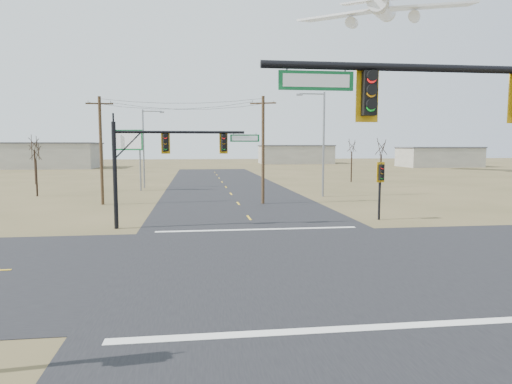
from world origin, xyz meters
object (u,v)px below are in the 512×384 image
Objects in this scene: streetlight_c at (145,144)px; bare_tree_c at (381,146)px; mast_arm_far at (168,151)px; utility_pole_far at (101,149)px; streetlight_a at (321,138)px; bare_tree_b at (34,143)px; pedestal_signal_ne at (381,177)px; bare_tree_a at (35,151)px; utility_pole_near at (263,148)px; highway_sign at (127,148)px; bare_tree_d at (352,145)px.

bare_tree_c is at bearing -1.47° from streetlight_c.
mast_arm_far is 0.95× the size of streetlight_c.
utility_pole_far is 0.89× the size of streetlight_a.
streetlight_a is at bearing -30.09° from bare_tree_b.
pedestal_signal_ne is 14.73m from streetlight_a.
bare_tree_a is (-7.76, 7.60, -0.23)m from utility_pole_far.
bare_tree_b is 44.00m from bare_tree_c.
utility_pole_near reaches higher than bare_tree_b.
bare_tree_b reaches higher than bare_tree_c.
highway_sign is at bearing 28.51° from bare_tree_a.
highway_sign is (0.44, 12.05, -0.01)m from utility_pole_far.
bare_tree_d is at bearing 54.81° from utility_pole_near.
bare_tree_c is at bearing 61.51° from pedestal_signal_ne.
mast_arm_far is 12.88m from utility_pole_near.
pedestal_signal_ne is 47.02m from bare_tree_b.
highway_sign is at bearing -38.48° from bare_tree_b.
streetlight_a reaches higher than highway_sign.
pedestal_signal_ne is at bearing -55.93° from utility_pole_near.
bare_tree_a is (-14.03, 19.48, -0.14)m from mast_arm_far.
utility_pole_far is (-20.13, 10.94, 1.83)m from pedestal_signal_ne.
streetlight_c reaches higher than bare_tree_d.
highway_sign is at bearing 179.22° from streetlight_a.
bare_tree_a is at bearing 103.59° from mast_arm_far.
bare_tree_d is at bearing 84.80° from streetlight_a.
utility_pole_far reaches higher than bare_tree_a.
utility_pole_far reaches higher than highway_sign.
utility_pole_far is at bearing 174.56° from utility_pole_near.
streetlight_c reaches higher than bare_tree_a.
bare_tree_d is at bearing 15.43° from streetlight_c.
streetlight_a reaches higher than utility_pole_far.
streetlight_a is at bearing -137.33° from bare_tree_c.
streetlight_a is (19.64, -8.53, 0.98)m from highway_sign.
bare_tree_d is at bearing 33.72° from highway_sign.
streetlight_a reaches higher than bare_tree_d.
bare_tree_a is at bearing -134.98° from highway_sign.
utility_pole_near is 8.12m from streetlight_a.
highway_sign is 0.73× the size of streetlight_c.
mast_arm_far is at bearing -77.06° from streetlight_c.
utility_pole_near is 35.57m from bare_tree_b.
utility_pole_far is 12.06m from highway_sign.
mast_arm_far is at bearing -109.19° from streetlight_a.
utility_pole_far is at bearing 145.84° from pedestal_signal_ne.
bare_tree_b reaches higher than mast_arm_far.
highway_sign is 9.33m from bare_tree_a.
streetlight_a is (6.47, 4.82, 0.93)m from utility_pole_near.
bare_tree_d is at bearing 35.60° from utility_pole_far.
bare_tree_d is (29.33, 21.00, 0.33)m from utility_pole_far.
pedestal_signal_ne is at bearing -112.85° from bare_tree_c.
bare_tree_b is at bearing 137.89° from utility_pole_near.
highway_sign reaches higher than bare_tree_a.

